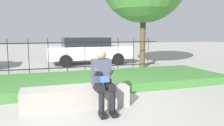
% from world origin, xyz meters
% --- Properties ---
extents(ground_plane, '(60.00, 60.00, 0.00)m').
position_xyz_m(ground_plane, '(0.00, 0.00, 0.00)').
color(ground_plane, '#9E9B93').
extents(stone_bench, '(2.22, 0.58, 0.45)m').
position_xyz_m(stone_bench, '(-0.25, 0.00, 0.20)').
color(stone_bench, gray).
rests_on(stone_bench, ground_plane).
extents(person_seated_reader, '(0.42, 0.73, 1.25)m').
position_xyz_m(person_seated_reader, '(0.24, -0.32, 0.68)').
color(person_seated_reader, black).
rests_on(person_seated_reader, ground_plane).
extents(grass_berm, '(9.53, 2.54, 0.24)m').
position_xyz_m(grass_berm, '(0.00, 1.97, 0.12)').
color(grass_berm, '#3D7533').
rests_on(grass_berm, ground_plane).
extents(iron_fence, '(7.53, 0.03, 1.39)m').
position_xyz_m(iron_fence, '(0.00, 3.88, 0.73)').
color(iron_fence, black).
rests_on(iron_fence, ground_plane).
extents(car_parked_center, '(4.18, 1.97, 1.37)m').
position_xyz_m(car_parked_center, '(1.38, 6.63, 0.73)').
color(car_parked_center, silver).
rests_on(car_parked_center, ground_plane).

